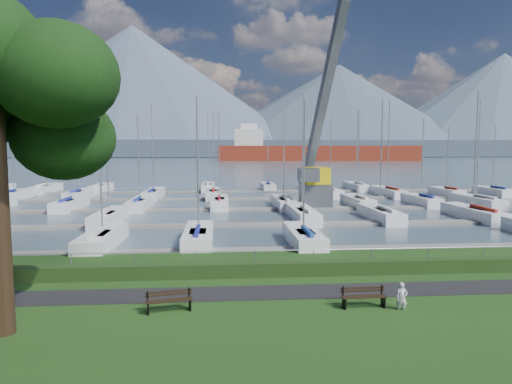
{
  "coord_description": "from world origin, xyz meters",
  "views": [
    {
      "loc": [
        -2.7,
        -22.41,
        6.34
      ],
      "look_at": [
        0.0,
        12.0,
        3.0
      ],
      "focal_mm": 32.0,
      "sensor_mm": 36.0,
      "label": 1
    }
  ],
  "objects": [
    {
      "name": "foothill",
      "position": [
        0.0,
        330.0,
        6.0
      ],
      "size": [
        900.0,
        80.0,
        12.0
      ],
      "primitive_type": "cube",
      "color": "#3D4959",
      "rests_on": "water"
    },
    {
      "name": "path",
      "position": [
        0.0,
        -3.0,
        0.01
      ],
      "size": [
        160.0,
        2.0,
        0.04
      ],
      "primitive_type": "cube",
      "color": "black",
      "rests_on": "grass"
    },
    {
      "name": "bench_left",
      "position": [
        -4.73,
        -4.98,
        0.42
      ],
      "size": [
        1.85,
        0.77,
        0.85
      ],
      "rotation": [
        0.0,
        0.0,
        0.2
      ],
      "color": "black",
      "rests_on": "grass"
    },
    {
      "name": "docks",
      "position": [
        0.0,
        26.0,
        -0.22
      ],
      "size": [
        90.0,
        41.6,
        0.25
      ],
      "color": "gray",
      "rests_on": "water"
    },
    {
      "name": "crane",
      "position": [
        8.26,
        28.44,
        5.33
      ],
      "size": [
        5.55,
        13.22,
        22.35
      ],
      "rotation": [
        0.0,
        0.0,
        0.01
      ],
      "color": "#5B5D63",
      "rests_on": "water"
    },
    {
      "name": "person",
      "position": [
        4.37,
        -5.52,
        0.62
      ],
      "size": [
        0.47,
        0.32,
        1.24
      ],
      "primitive_type": "imported",
      "rotation": [
        0.0,
        0.0,
        -0.06
      ],
      "color": "#B2B2B9",
      "rests_on": "grass"
    },
    {
      "name": "cargo_ship_mid",
      "position": [
        43.74,
        213.83,
        3.51
      ],
      "size": [
        104.2,
        32.72,
        21.5
      ],
      "rotation": [
        0.0,
        0.0,
        -0.15
      ],
      "color": "maroon",
      "rests_on": "water"
    },
    {
      "name": "bench_right",
      "position": [
        2.96,
        -5.11,
        0.42
      ],
      "size": [
        1.81,
        0.47,
        0.85
      ],
      "rotation": [
        0.0,
        0.0,
        0.03
      ],
      "color": "black",
      "rests_on": "grass"
    },
    {
      "name": "water",
      "position": [
        0.0,
        260.0,
        -0.4
      ],
      "size": [
        800.0,
        540.0,
        0.2
      ],
      "primitive_type": "cube",
      "color": "#435662"
    },
    {
      "name": "hedge",
      "position": [
        0.0,
        -0.4,
        0.35
      ],
      "size": [
        80.0,
        0.7,
        0.7
      ],
      "primitive_type": "cube",
      "color": "#1E3313",
      "rests_on": "grass"
    },
    {
      "name": "mountains",
      "position": [
        7.35,
        404.62,
        46.68
      ],
      "size": [
        1190.0,
        360.0,
        115.0
      ],
      "color": "#455165",
      "rests_on": "water"
    },
    {
      "name": "fence",
      "position": [
        0.0,
        0.0,
        1.2
      ],
      "size": [
        80.0,
        0.04,
        0.04
      ],
      "primitive_type": "cylinder",
      "rotation": [
        0.0,
        1.57,
        0.0
      ],
      "color": "gray",
      "rests_on": "grass"
    },
    {
      "name": "sailboat_fleet",
      "position": [
        -2.95,
        29.55,
        5.4
      ],
      "size": [
        73.96,
        49.62,
        13.5
      ],
      "color": "silver",
      "rests_on": "water"
    }
  ]
}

